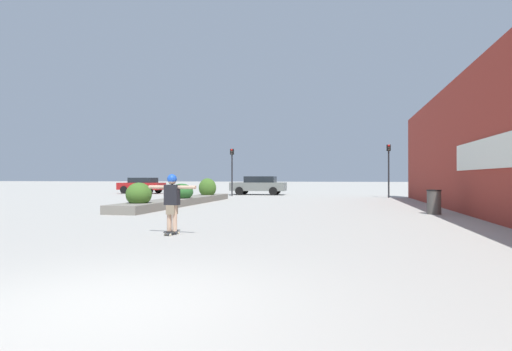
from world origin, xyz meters
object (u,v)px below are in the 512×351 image
(skateboarder, at_px, (172,196))
(traffic_light_right, at_px, (389,162))
(traffic_light_left, at_px, (232,164))
(car_leftmost, at_px, (259,185))
(car_center_left, at_px, (142,185))
(trash_bin, at_px, (434,202))
(skateboard, at_px, (172,232))

(skateboarder, relative_size, traffic_light_right, 0.37)
(traffic_light_left, distance_m, traffic_light_right, 11.78)
(car_leftmost, xyz_separation_m, car_center_left, (-11.13, 0.55, -0.04))
(car_leftmost, relative_size, traffic_light_right, 1.21)
(trash_bin, bearing_deg, car_leftmost, 122.83)
(skateboarder, distance_m, trash_bin, 10.73)
(traffic_light_left, bearing_deg, car_center_left, 161.00)
(skateboarder, height_order, traffic_light_right, traffic_light_right)
(skateboard, bearing_deg, car_leftmost, 103.70)
(car_center_left, relative_size, traffic_light_left, 1.08)
(skateboarder, distance_m, car_leftmost, 23.92)
(traffic_light_left, xyz_separation_m, traffic_light_right, (11.77, -0.33, 0.06))
(car_center_left, bearing_deg, skateboarder, -150.11)
(skateboarder, height_order, car_center_left, skateboarder)
(traffic_light_right, bearing_deg, trash_bin, -88.68)
(traffic_light_left, relative_size, traffic_light_right, 0.97)
(skateboarder, xyz_separation_m, trash_bin, (7.66, 7.49, -0.47))
(car_leftmost, distance_m, traffic_light_left, 3.59)
(car_center_left, bearing_deg, skateboard, -150.11)
(skateboard, relative_size, trash_bin, 0.60)
(trash_bin, bearing_deg, car_center_left, 142.14)
(skateboard, height_order, traffic_light_left, traffic_light_left)
(car_center_left, bearing_deg, traffic_light_left, -109.00)
(skateboarder, bearing_deg, car_center_left, 126.79)
(skateboard, distance_m, traffic_light_left, 21.61)
(trash_bin, height_order, traffic_light_right, traffic_light_right)
(trash_bin, relative_size, car_leftmost, 0.21)
(car_center_left, distance_m, traffic_light_left, 10.25)
(skateboard, height_order, skateboarder, skateboarder)
(car_leftmost, bearing_deg, skateboarder, -173.20)
(trash_bin, xyz_separation_m, traffic_light_right, (-0.30, 13.19, 2.09))
(trash_bin, relative_size, traffic_light_left, 0.26)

